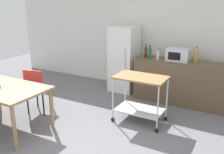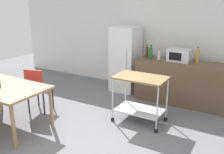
{
  "view_description": "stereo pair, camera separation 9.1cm",
  "coord_description": "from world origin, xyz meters",
  "px_view_note": "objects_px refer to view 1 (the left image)",
  "views": [
    {
      "loc": [
        2.03,
        -2.55,
        2.11
      ],
      "look_at": [
        -0.05,
        1.2,
        0.8
      ],
      "focal_mm": 39.87,
      "sensor_mm": 36.0,
      "label": 1
    },
    {
      "loc": [
        2.11,
        -2.5,
        2.11
      ],
      "look_at": [
        -0.05,
        1.2,
        0.8
      ],
      "focal_mm": 39.87,
      "sensor_mm": 36.0,
      "label": 2
    }
  ],
  "objects_px": {
    "bottle_olive_oil": "(150,53)",
    "chair_red": "(37,88)",
    "bottle_sparkling_water": "(146,52)",
    "dining_table": "(3,91)",
    "bottle_wine": "(196,56)",
    "microwave": "(178,55)",
    "bottle_vinegar": "(158,55)",
    "kitchen_cart": "(140,91)",
    "refrigerator": "(124,59)"
  },
  "relations": [
    {
      "from": "dining_table",
      "to": "bottle_vinegar",
      "type": "relative_size",
      "value": 6.41
    },
    {
      "from": "kitchen_cart",
      "to": "bottle_vinegar",
      "type": "distance_m",
      "value": 1.28
    },
    {
      "from": "bottle_sparkling_water",
      "to": "microwave",
      "type": "height_order",
      "value": "bottle_sparkling_water"
    },
    {
      "from": "microwave",
      "to": "bottle_vinegar",
      "type": "bearing_deg",
      "value": -167.8
    },
    {
      "from": "chair_red",
      "to": "refrigerator",
      "type": "height_order",
      "value": "refrigerator"
    },
    {
      "from": "bottle_sparkling_water",
      "to": "bottle_wine",
      "type": "xyz_separation_m",
      "value": [
        1.08,
        0.05,
        0.02
      ]
    },
    {
      "from": "kitchen_cart",
      "to": "bottle_sparkling_water",
      "type": "xyz_separation_m",
      "value": [
        -0.43,
        1.29,
        0.45
      ]
    },
    {
      "from": "bottle_olive_oil",
      "to": "chair_red",
      "type": "bearing_deg",
      "value": -131.12
    },
    {
      "from": "dining_table",
      "to": "chair_red",
      "type": "height_order",
      "value": "chair_red"
    },
    {
      "from": "refrigerator",
      "to": "bottle_sparkling_water",
      "type": "distance_m",
      "value": 0.64
    },
    {
      "from": "bottle_sparkling_water",
      "to": "bottle_wine",
      "type": "relative_size",
      "value": 0.89
    },
    {
      "from": "bottle_vinegar",
      "to": "bottle_wine",
      "type": "distance_m",
      "value": 0.78
    },
    {
      "from": "microwave",
      "to": "bottle_sparkling_water",
      "type": "bearing_deg",
      "value": -179.94
    },
    {
      "from": "chair_red",
      "to": "microwave",
      "type": "relative_size",
      "value": 1.93
    },
    {
      "from": "bottle_wine",
      "to": "refrigerator",
      "type": "bearing_deg",
      "value": 178.91
    },
    {
      "from": "dining_table",
      "to": "refrigerator",
      "type": "height_order",
      "value": "refrigerator"
    },
    {
      "from": "refrigerator",
      "to": "bottle_wine",
      "type": "distance_m",
      "value": 1.68
    },
    {
      "from": "kitchen_cart",
      "to": "bottle_sparkling_water",
      "type": "height_order",
      "value": "bottle_sparkling_water"
    },
    {
      "from": "kitchen_cart",
      "to": "bottle_sparkling_water",
      "type": "bearing_deg",
      "value": 108.29
    },
    {
      "from": "dining_table",
      "to": "bottle_sparkling_water",
      "type": "relative_size",
      "value": 5.19
    },
    {
      "from": "dining_table",
      "to": "chair_red",
      "type": "xyz_separation_m",
      "value": [
        0.03,
        0.73,
        -0.15
      ]
    },
    {
      "from": "bottle_sparkling_water",
      "to": "kitchen_cart",
      "type": "bearing_deg",
      "value": -71.71
    },
    {
      "from": "refrigerator",
      "to": "kitchen_cart",
      "type": "bearing_deg",
      "value": -53.8
    },
    {
      "from": "dining_table",
      "to": "bottle_olive_oil",
      "type": "bearing_deg",
      "value": 57.59
    },
    {
      "from": "microwave",
      "to": "bottle_wine",
      "type": "xyz_separation_m",
      "value": [
        0.35,
        0.05,
        0.01
      ]
    },
    {
      "from": "kitchen_cart",
      "to": "bottle_olive_oil",
      "type": "bearing_deg",
      "value": 104.02
    },
    {
      "from": "chair_red",
      "to": "refrigerator",
      "type": "bearing_deg",
      "value": -127.58
    },
    {
      "from": "chair_red",
      "to": "kitchen_cart",
      "type": "relative_size",
      "value": 0.98
    },
    {
      "from": "refrigerator",
      "to": "bottle_wine",
      "type": "bearing_deg",
      "value": -1.09
    },
    {
      "from": "dining_table",
      "to": "bottle_wine",
      "type": "distance_m",
      "value": 3.74
    },
    {
      "from": "dining_table",
      "to": "bottle_wine",
      "type": "relative_size",
      "value": 4.61
    },
    {
      "from": "bottle_olive_oil",
      "to": "microwave",
      "type": "height_order",
      "value": "bottle_olive_oil"
    },
    {
      "from": "bottle_sparkling_water",
      "to": "bottle_olive_oil",
      "type": "height_order",
      "value": "bottle_olive_oil"
    },
    {
      "from": "microwave",
      "to": "bottle_olive_oil",
      "type": "bearing_deg",
      "value": -169.93
    },
    {
      "from": "microwave",
      "to": "bottle_wine",
      "type": "height_order",
      "value": "bottle_wine"
    },
    {
      "from": "chair_red",
      "to": "bottle_wine",
      "type": "bearing_deg",
      "value": -156.17
    },
    {
      "from": "microwave",
      "to": "kitchen_cart",
      "type": "bearing_deg",
      "value": -103.22
    },
    {
      "from": "bottle_wine",
      "to": "bottle_vinegar",
      "type": "bearing_deg",
      "value": -169.48
    },
    {
      "from": "chair_red",
      "to": "microwave",
      "type": "distance_m",
      "value": 2.95
    },
    {
      "from": "chair_red",
      "to": "bottle_sparkling_water",
      "type": "distance_m",
      "value": 2.46
    },
    {
      "from": "kitchen_cart",
      "to": "bottle_sparkling_water",
      "type": "distance_m",
      "value": 1.43
    },
    {
      "from": "chair_red",
      "to": "bottle_wine",
      "type": "xyz_separation_m",
      "value": [
        2.53,
        1.97,
        0.52
      ]
    },
    {
      "from": "dining_table",
      "to": "refrigerator",
      "type": "xyz_separation_m",
      "value": [
        0.9,
        2.73,
        0.1
      ]
    },
    {
      "from": "chair_red",
      "to": "bottle_olive_oil",
      "type": "distance_m",
      "value": 2.46
    },
    {
      "from": "bottle_vinegar",
      "to": "bottle_wine",
      "type": "xyz_separation_m",
      "value": [
        0.77,
        0.14,
        0.04
      ]
    },
    {
      "from": "dining_table",
      "to": "bottle_wine",
      "type": "bearing_deg",
      "value": 46.49
    },
    {
      "from": "bottle_olive_oil",
      "to": "microwave",
      "type": "xyz_separation_m",
      "value": [
        0.6,
        0.11,
        0.0
      ]
    },
    {
      "from": "refrigerator",
      "to": "bottle_sparkling_water",
      "type": "bearing_deg",
      "value": -8.32
    },
    {
      "from": "chair_red",
      "to": "kitchen_cart",
      "type": "bearing_deg",
      "value": -175.58
    },
    {
      "from": "refrigerator",
      "to": "chair_red",
      "type": "bearing_deg",
      "value": -113.51
    }
  ]
}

